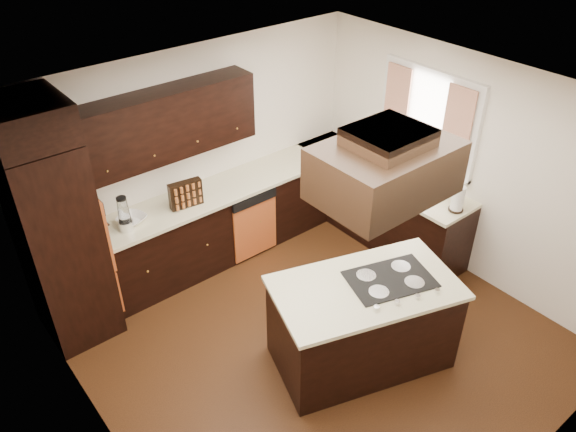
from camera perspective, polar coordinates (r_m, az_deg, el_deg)
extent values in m
cube|color=#502C14|center=(5.86, 3.02, -12.39)|extent=(4.20, 4.20, 0.02)
cube|color=white|center=(4.40, 4.00, 10.93)|extent=(4.20, 4.20, 0.02)
cube|color=white|center=(6.49, -9.20, 6.19)|extent=(4.20, 0.02, 2.50)
cube|color=white|center=(4.16, 24.10, -15.67)|extent=(4.20, 0.02, 2.50)
cube|color=white|center=(4.24, -18.85, -13.03)|extent=(0.02, 4.20, 2.50)
cube|color=white|center=(6.44, 17.56, 4.74)|extent=(0.02, 4.20, 2.50)
cube|color=black|center=(5.71, -22.15, -2.59)|extent=(0.65, 0.75, 2.12)
cube|color=#D3622C|center=(5.75, -19.08, -0.84)|extent=(0.05, 0.62, 0.78)
cube|color=black|center=(6.69, -6.94, -0.80)|extent=(2.93, 0.60, 0.88)
cube|color=black|center=(7.08, 9.17, 1.13)|extent=(0.60, 2.40, 0.88)
cube|color=beige|center=(6.43, -7.14, 2.51)|extent=(2.93, 0.63, 0.04)
cube|color=beige|center=(6.84, 9.43, 4.33)|extent=(0.63, 2.40, 0.04)
cube|color=black|center=(5.93, -12.34, 9.09)|extent=(2.00, 0.34, 0.72)
cube|color=#D3622C|center=(6.64, -3.41, -1.33)|extent=(0.60, 0.05, 0.72)
cube|color=white|center=(6.51, 14.05, 9.61)|extent=(0.06, 1.32, 1.12)
cube|color=white|center=(6.53, 14.20, 9.67)|extent=(0.00, 1.20, 1.00)
cube|color=#FBD9BC|center=(6.23, 16.76, 8.55)|extent=(0.02, 0.34, 0.90)
cube|color=#FBD9BC|center=(6.69, 10.95, 11.12)|extent=(0.02, 0.34, 0.90)
cube|color=silver|center=(6.64, 11.74, 3.36)|extent=(0.52, 0.84, 0.01)
cube|color=black|center=(5.40, 7.53, -10.89)|extent=(1.79, 1.33, 0.88)
cube|color=beige|center=(5.09, 7.91, -7.21)|extent=(1.87, 1.41, 0.04)
cube|color=black|center=(5.18, 10.33, -6.32)|extent=(0.88, 0.72, 0.01)
cube|color=black|center=(4.28, 9.81, 4.57)|extent=(1.05, 0.72, 0.42)
cube|color=black|center=(4.15, 10.17, 7.88)|extent=(0.55, 0.50, 0.13)
cylinder|color=silver|center=(5.92, -16.11, -0.91)|extent=(0.15, 0.15, 0.10)
cone|color=silver|center=(5.83, -16.38, 0.55)|extent=(0.13, 0.13, 0.26)
cube|color=black|center=(6.10, -10.36, 2.20)|extent=(0.37, 0.14, 0.30)
imported|color=white|center=(6.02, -15.58, -0.35)|extent=(0.37, 0.37, 0.07)
imported|color=white|center=(6.92, 8.24, 5.99)|extent=(0.12, 0.12, 0.21)
cylinder|color=white|center=(6.20, 16.86, 1.67)|extent=(0.15, 0.15, 0.29)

